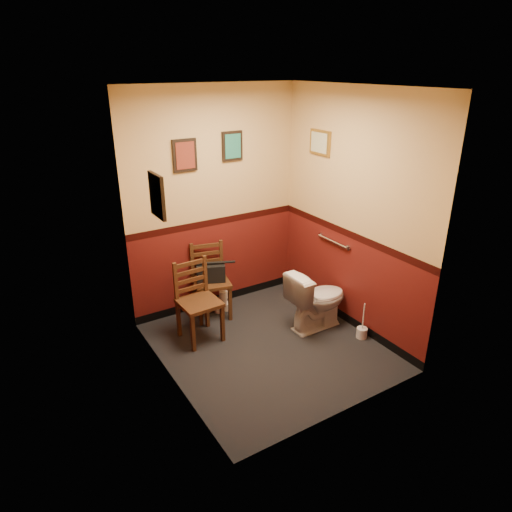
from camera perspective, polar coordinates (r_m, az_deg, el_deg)
The scene contains 17 objects.
floor at distance 5.13m, azimuth 1.50°, elevation -11.27°, with size 2.20×2.40×0.00m, color black.
ceiling at distance 4.25m, azimuth 1.89°, elevation 20.42°, with size 2.20×2.40×0.00m, color silver.
wall_back at distance 5.51m, azimuth -5.24°, elevation 6.65°, with size 2.20×2.70×0.00m, color #591411.
wall_front at distance 3.65m, azimuth 12.06°, elevation -2.49°, with size 2.20×2.70×0.00m, color #591411.
wall_left at distance 4.06m, azimuth -11.44°, elevation 0.20°, with size 2.40×2.70×0.00m, color #591411.
wall_right at distance 5.17m, azimuth 11.96°, elevation 5.16°, with size 2.40×2.70×0.00m, color #591411.
grab_bar at distance 5.46m, azimuth 9.60°, elevation 1.82°, with size 0.05×0.56×0.06m.
framed_print_back_a at distance 5.21m, azimuth -8.89°, elevation 12.32°, with size 0.28×0.04×0.36m.
framed_print_back_b at distance 5.46m, azimuth -2.98°, elevation 13.57°, with size 0.26×0.04×0.34m.
framed_print_left at distance 3.99m, azimuth -12.25°, elevation 7.37°, with size 0.04×0.30×0.38m.
framed_print_right at distance 5.44m, azimuth 8.00°, elevation 13.88°, with size 0.04×0.34×0.28m.
toilet at distance 5.36m, azimuth 7.64°, elevation -5.41°, with size 0.41×0.73×0.72m, color white.
toilet_brush at distance 5.39m, azimuth 13.09°, elevation -9.24°, with size 0.12×0.12×0.44m.
chair_left at distance 5.12m, azimuth -7.31°, elevation -5.62°, with size 0.44×0.44×0.91m.
chair_right at distance 5.57m, azimuth -5.73°, elevation -3.09°, with size 0.51×0.51×0.91m.
handbag at distance 5.48m, azimuth -5.68°, elevation -2.08°, with size 0.38×0.29×0.25m.
tp_stack at distance 5.76m, azimuth -4.15°, elevation -5.84°, with size 0.22×0.13×0.29m.
Camera 1 is at (-2.34, -3.54, 2.89)m, focal length 32.00 mm.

